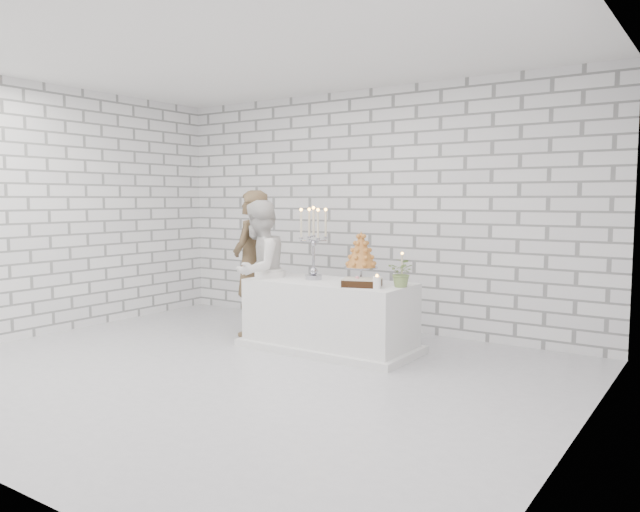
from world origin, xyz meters
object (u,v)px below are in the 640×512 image
(groom, at_px, (251,263))
(croquembouche, at_px, (361,257))
(candelabra, at_px, (314,243))
(cake_table, at_px, (329,316))
(bride, at_px, (259,271))

(groom, height_order, croquembouche, groom)
(groom, relative_size, candelabra, 2.16)
(cake_table, xyz_separation_m, croquembouche, (0.36, 0.06, 0.65))
(groom, xyz_separation_m, bride, (0.31, -0.23, -0.06))
(groom, bearing_deg, cake_table, 66.46)
(cake_table, distance_m, candelabra, 0.81)
(bride, bearing_deg, groom, -135.40)
(cake_table, distance_m, croquembouche, 0.74)
(groom, distance_m, bride, 0.39)
(bride, bearing_deg, candelabra, 92.41)
(groom, height_order, candelabra, groom)
(candelabra, bearing_deg, croquembouche, 3.74)
(candelabra, xyz_separation_m, croquembouche, (0.58, 0.04, -0.13))
(candelabra, height_order, croquembouche, candelabra)
(groom, bearing_deg, candelabra, 66.52)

